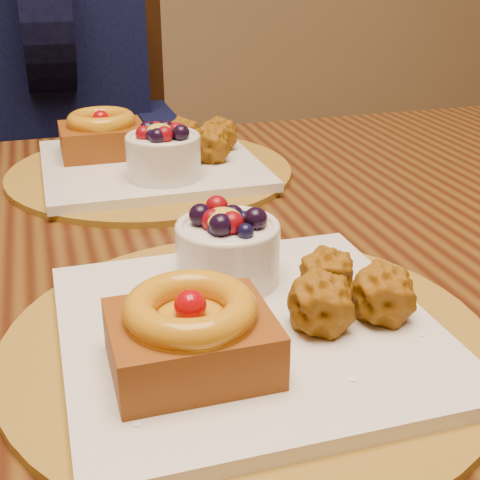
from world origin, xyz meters
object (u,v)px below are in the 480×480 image
place_setting_far (148,157)px  diner (50,71)px  dining_table (189,300)px  chair_far (110,206)px  place_setting_near (243,315)px

place_setting_far → diner: size_ratio=0.50×
dining_table → diner: diner is taller
place_setting_far → chair_far: bearing=91.3°
place_setting_far → chair_far: 0.56m
chair_far → diner: (-0.09, 0.07, 0.28)m
chair_far → diner: size_ratio=1.26×
dining_table → diner: bearing=97.5°
chair_far → dining_table: bearing=-112.2°
place_setting_far → diner: bearing=100.0°
chair_far → place_setting_far: bearing=-112.0°
place_setting_near → chair_far: 0.97m
chair_far → diner: diner is taller
place_setting_near → place_setting_far: place_setting_far is taller
place_setting_near → diner: bearing=95.8°
dining_table → diner: size_ratio=2.12×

